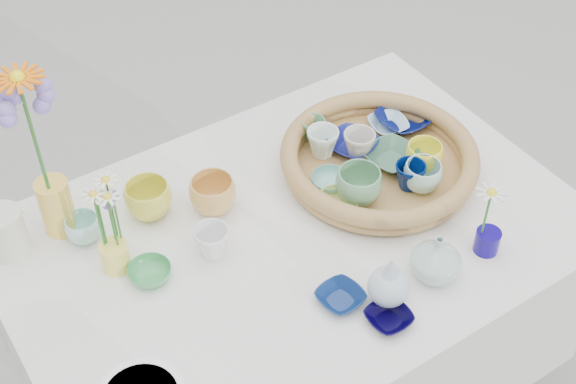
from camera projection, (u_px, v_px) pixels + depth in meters
wicker_tray at (379, 160)px, 1.91m from camera, size 0.47×0.47×0.08m
tray_ceramic_0 at (352, 145)px, 1.96m from camera, size 0.15×0.15×0.03m
tray_ceramic_1 at (403, 120)px, 2.03m from camera, size 0.13×0.13×0.03m
tray_ceramic_2 at (424, 157)px, 1.90m from camera, size 0.11×0.11×0.07m
tray_ceramic_3 at (392, 157)px, 1.93m from camera, size 0.14×0.14×0.03m
tray_ceramic_4 at (359, 186)px, 1.81m from camera, size 0.13×0.13×0.08m
tray_ceramic_5 at (330, 181)px, 1.87m from camera, size 0.10×0.10×0.03m
tray_ceramic_6 at (323, 143)px, 1.93m from camera, size 0.10×0.10×0.07m
tray_ceramic_7 at (359, 145)px, 1.92m from camera, size 0.08×0.08×0.07m
tray_ceramic_8 at (388, 125)px, 2.02m from camera, size 0.11×0.11×0.02m
tray_ceramic_9 at (410, 176)px, 1.85m from camera, size 0.09×0.09×0.07m
tray_ceramic_10 at (337, 204)px, 1.81m from camera, size 0.11×0.11×0.03m
tray_ceramic_11 at (422, 176)px, 1.85m from camera, size 0.09×0.09×0.07m
tray_ceramic_12 at (313, 129)px, 1.98m from camera, size 0.08×0.08×0.06m
loose_ceramic_0 at (148, 200)px, 1.81m from camera, size 0.11×0.11×0.08m
loose_ceramic_1 at (213, 195)px, 1.82m from camera, size 0.14×0.14×0.08m
loose_ceramic_2 at (150, 273)px, 1.69m from camera, size 0.12×0.12×0.03m
loose_ceramic_3 at (212, 242)px, 1.72m from camera, size 0.10×0.10×0.07m
loose_ceramic_4 at (340, 298)px, 1.65m from camera, size 0.11×0.11×0.02m
loose_ceramic_5 at (83, 229)px, 1.76m from camera, size 0.11×0.11×0.06m
loose_ceramic_6 at (389, 318)px, 1.61m from camera, size 0.09×0.09×0.02m
bud_vase_paleblue at (390, 279)px, 1.61m from camera, size 0.10×0.10×0.13m
bud_vase_seafoam at (436, 258)px, 1.66m from camera, size 0.13×0.13×0.11m
bud_vase_cobalt at (487, 241)px, 1.74m from camera, size 0.06×0.06×0.06m
single_daisy at (487, 213)px, 1.68m from camera, size 0.08×0.08×0.14m
tall_vase_yellow at (57, 206)px, 1.75m from camera, size 0.08×0.08×0.14m
gerbera at (34, 137)px, 1.60m from camera, size 0.13×0.13×0.31m
hydrangea at (37, 148)px, 1.62m from camera, size 0.10×0.10×0.31m
white_pitcher at (6, 233)px, 1.71m from camera, size 0.14×0.13×0.12m
daisy_cup at (115, 256)px, 1.70m from camera, size 0.08×0.08×0.07m
daisy_posy at (109, 217)px, 1.62m from camera, size 0.08×0.08×0.16m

